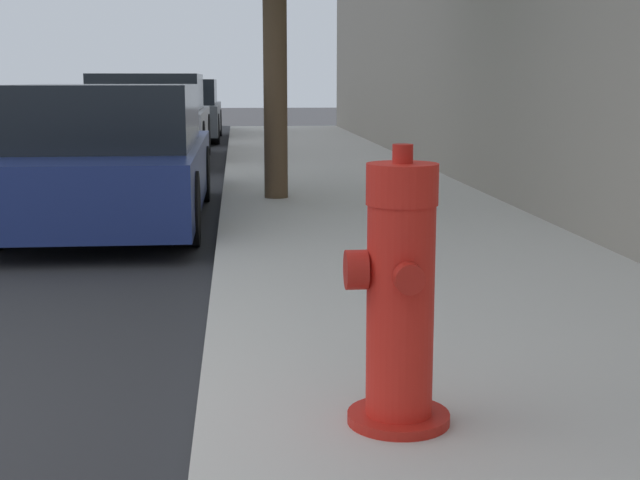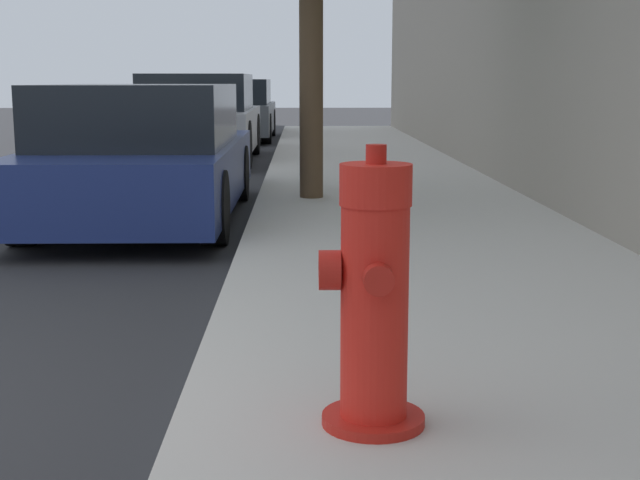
% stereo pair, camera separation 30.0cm
% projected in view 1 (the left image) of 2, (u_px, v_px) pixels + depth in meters
% --- Properties ---
extents(sidewalk_slab, '(2.72, 40.00, 0.15)m').
position_uv_depth(sidewalk_slab, '(581.00, 432.00, 3.16)').
color(sidewalk_slab, beige).
rests_on(sidewalk_slab, ground_plane).
extents(fire_hydrant, '(0.36, 0.35, 0.95)m').
position_uv_depth(fire_hydrant, '(399.00, 299.00, 2.98)').
color(fire_hydrant, red).
rests_on(fire_hydrant, sidewalk_slab).
extents(parked_car_near, '(1.74, 4.32, 1.27)m').
position_uv_depth(parked_car_near, '(109.00, 157.00, 8.16)').
color(parked_car_near, navy).
rests_on(parked_car_near, ground_plane).
extents(parked_car_mid, '(1.80, 4.22, 1.40)m').
position_uv_depth(parked_car_mid, '(150.00, 120.00, 14.19)').
color(parked_car_mid, '#B7B7BC').
rests_on(parked_car_mid, ground_plane).
extents(parked_car_far, '(1.78, 4.33, 1.32)m').
position_uv_depth(parked_car_far, '(179.00, 111.00, 19.46)').
color(parked_car_far, '#4C5156').
rests_on(parked_car_far, ground_plane).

